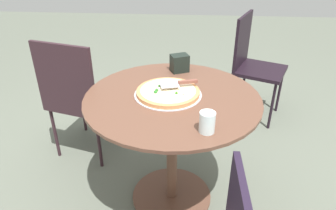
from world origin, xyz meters
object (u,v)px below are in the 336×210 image
at_px(pizza_on_tray, 168,92).
at_px(patio_chair_corner, 253,60).
at_px(drinking_cup, 207,122).
at_px(patio_chair_near, 78,94).
at_px(patio_table, 172,126).
at_px(pizza_server, 179,83).
at_px(napkin_dispenser, 180,63).

distance_m(pizza_on_tray, patio_chair_corner, 1.32).
bearing_deg(drinking_cup, patio_chair_near, 49.78).
xyz_separation_m(pizza_on_tray, patio_chair_corner, (1.11, -0.66, -0.23)).
relative_size(patio_table, pizza_server, 4.49).
xyz_separation_m(pizza_on_tray, napkin_dispenser, (0.33, -0.05, 0.04)).
xyz_separation_m(pizza_server, napkin_dispenser, (0.29, 0.01, 0.00)).
height_order(patio_table, patio_chair_near, patio_chair_near).
height_order(patio_table, pizza_on_tray, pizza_on_tray).
bearing_deg(pizza_server, patio_chair_corner, -29.45).
distance_m(drinking_cup, napkin_dispenser, 0.69).
bearing_deg(patio_chair_corner, patio_chair_near, 118.52).
distance_m(pizza_server, napkin_dispenser, 0.29).
bearing_deg(patio_table, drinking_cup, -151.59).
relative_size(pizza_on_tray, drinking_cup, 3.77).
bearing_deg(pizza_on_tray, patio_chair_corner, -30.75).
xyz_separation_m(patio_table, napkin_dispenser, (0.35, -0.02, 0.25)).
height_order(drinking_cup, patio_chair_near, patio_chair_near).
height_order(pizza_server, drinking_cup, drinking_cup).
bearing_deg(napkin_dispenser, pizza_on_tray, -122.26).
relative_size(patio_chair_near, patio_chair_corner, 1.01).
xyz_separation_m(pizza_server, patio_chair_near, (0.35, 0.73, -0.27)).
xyz_separation_m(patio_table, pizza_server, (0.06, -0.03, 0.25)).
height_order(napkin_dispenser, patio_chair_corner, patio_chair_corner).
distance_m(pizza_server, drinking_cup, 0.41).
bearing_deg(patio_chair_corner, pizza_on_tray, 149.25).
distance_m(patio_table, napkin_dispenser, 0.43).
height_order(patio_table, patio_chair_corner, patio_chair_corner).
height_order(napkin_dispenser, patio_chair_near, patio_chair_near).
relative_size(patio_table, patio_chair_corner, 1.05).
bearing_deg(patio_chair_near, patio_chair_corner, -61.48).
height_order(pizza_on_tray, patio_chair_corner, patio_chair_corner).
xyz_separation_m(patio_table, pizza_on_tray, (0.02, 0.03, 0.21)).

